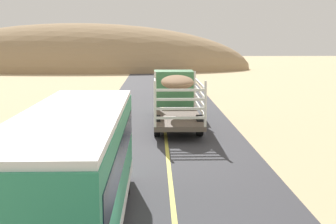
{
  "coord_description": "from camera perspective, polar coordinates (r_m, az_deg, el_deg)",
  "views": [
    {
      "loc": [
        -0.52,
        -9.44,
        5.08
      ],
      "look_at": [
        0.0,
        10.47,
        2.0
      ],
      "focal_mm": 52.2,
      "sensor_mm": 36.0,
      "label": 1
    }
  ],
  "objects": [
    {
      "name": "bus",
      "position": [
        12.7,
        -11.03,
        -6.61
      ],
      "size": [
        2.54,
        10.0,
        3.21
      ],
      "color": "#2D8C66",
      "rests_on": "road_surface"
    },
    {
      "name": "distant_hill",
      "position": [
        78.3,
        -10.45,
        4.92
      ],
      "size": [
        54.12,
        21.84,
        14.33
      ],
      "primitive_type": "ellipsoid",
      "color": "#997C5A",
      "rests_on": "ground"
    },
    {
      "name": "livestock_truck",
      "position": [
        29.36,
        0.81,
        2.35
      ],
      "size": [
        2.53,
        9.7,
        3.02
      ],
      "color": "#3F7F4C",
      "rests_on": "road_surface"
    },
    {
      "name": "car_far",
      "position": [
        41.28,
        0.78,
        3.23
      ],
      "size": [
        1.9,
        4.62,
        1.93
      ],
      "color": "silver",
      "rests_on": "road_surface"
    }
  ]
}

